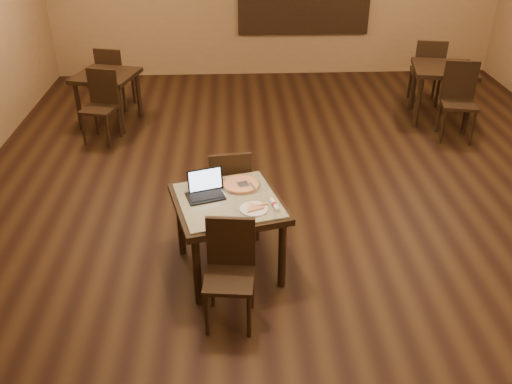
{
  "coord_description": "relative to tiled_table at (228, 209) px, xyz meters",
  "views": [
    {
      "loc": [
        -0.81,
        -4.89,
        3.23
      ],
      "look_at": [
        -0.62,
        -0.84,
        0.85
      ],
      "focal_mm": 38.0,
      "sensor_mm": 36.0,
      "label": 1
    }
  ],
  "objects": [
    {
      "name": "other_table_a_chair_far",
      "position": [
        3.14,
        4.11,
        -0.06
      ],
      "size": [
        0.54,
        0.54,
        1.06
      ],
      "rotation": [
        0.0,
        0.0,
        2.94
      ],
      "color": "black",
      "rests_on": "ground"
    },
    {
      "name": "napkin_roll",
      "position": [
        0.4,
        -0.14,
        0.12
      ],
      "size": [
        0.08,
        0.19,
        0.04
      ],
      "rotation": [
        0.0,
        0.0,
        0.25
      ],
      "color": "white",
      "rests_on": "tiled_table"
    },
    {
      "name": "laptop",
      "position": [
        -0.2,
        0.1,
        0.16
      ],
      "size": [
        0.37,
        0.34,
        0.22
      ],
      "rotation": [
        0.0,
        0.0,
        0.31
      ],
      "color": "black",
      "rests_on": "tiled_table"
    },
    {
      "name": "pizza_pan",
      "position": [
        0.12,
        0.24,
        0.11
      ],
      "size": [
        0.38,
        0.38,
        0.01
      ],
      "primitive_type": "cylinder",
      "color": "silver",
      "rests_on": "tiled_table"
    },
    {
      "name": "chair_main_far",
      "position": [
        0.01,
        0.62,
        -0.12
      ],
      "size": [
        0.46,
        0.46,
        0.95
      ],
      "rotation": [
        0.0,
        0.0,
        3.27
      ],
      "color": "black",
      "rests_on": "ground"
    },
    {
      "name": "other_table_b",
      "position": [
        -1.75,
        3.59,
        -0.03
      ],
      "size": [
        0.99,
        0.99,
        0.76
      ],
      "rotation": [
        0.0,
        0.0,
        -0.26
      ],
      "color": "black",
      "rests_on": "ground"
    },
    {
      "name": "chair_main_near",
      "position": [
        0.01,
        -0.62,
        -0.15
      ],
      "size": [
        0.44,
        0.44,
        0.91
      ],
      "rotation": [
        0.0,
        0.0,
        -0.11
      ],
      "color": "black",
      "rests_on": "ground"
    },
    {
      "name": "other_table_b_chair_far",
      "position": [
        -1.77,
        4.16,
        -0.11
      ],
      "size": [
        0.52,
        0.52,
        0.98
      ],
      "rotation": [
        0.0,
        0.0,
        2.88
      ],
      "color": "black",
      "rests_on": "ground"
    },
    {
      "name": "pizza_whole",
      "position": [
        0.12,
        0.24,
        0.12
      ],
      "size": [
        0.34,
        0.34,
        0.02
      ],
      "color": "beige",
      "rests_on": "pizza_pan"
    },
    {
      "name": "other_table_b_chair_near",
      "position": [
        -1.73,
        3.01,
        -0.11
      ],
      "size": [
        0.52,
        0.52,
        0.98
      ],
      "rotation": [
        0.0,
        0.0,
        -0.26
      ],
      "color": "black",
      "rests_on": "ground"
    },
    {
      "name": "ground",
      "position": [
        0.87,
        0.82,
        -0.66
      ],
      "size": [
        10.0,
        10.0,
        0.0
      ],
      "primitive_type": "plane",
      "color": "black",
      "rests_on": "ground"
    },
    {
      "name": "plate",
      "position": [
        0.22,
        -0.18,
        0.11
      ],
      "size": [
        0.24,
        0.24,
        0.01
      ],
      "primitive_type": "cylinder",
      "color": "white",
      "rests_on": "tiled_table"
    },
    {
      "name": "spatula",
      "position": [
        0.14,
        0.22,
        0.13
      ],
      "size": [
        0.17,
        0.26,
        0.01
      ],
      "primitive_type": "cube",
      "rotation": [
        0.0,
        0.0,
        0.34
      ],
      "color": "silver",
      "rests_on": "pizza_whole"
    },
    {
      "name": "other_table_a_chair_near",
      "position": [
        3.18,
        2.88,
        -0.06
      ],
      "size": [
        0.54,
        0.54,
        1.06
      ],
      "rotation": [
        0.0,
        0.0,
        -0.2
      ],
      "color": "black",
      "rests_on": "ground"
    },
    {
      "name": "tiled_table",
      "position": [
        0.0,
        0.0,
        0.0
      ],
      "size": [
        1.12,
        1.12,
        0.76
      ],
      "rotation": [
        0.0,
        0.0,
        0.26
      ],
      "color": "black",
      "rests_on": "ground"
    },
    {
      "name": "pizza_slice",
      "position": [
        0.22,
        -0.18,
        0.13
      ],
      "size": [
        0.24,
        0.24,
        0.02
      ],
      "primitive_type": null,
      "rotation": [
        0.0,
        0.0,
        0.4
      ],
      "color": "beige",
      "rests_on": "plate"
    },
    {
      "name": "other_table_a",
      "position": [
        3.16,
        3.49,
        0.02
      ],
      "size": [
        1.02,
        1.02,
        0.82
      ],
      "rotation": [
        0.0,
        0.0,
        -0.2
      ],
      "color": "black",
      "rests_on": "ground"
    }
  ]
}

